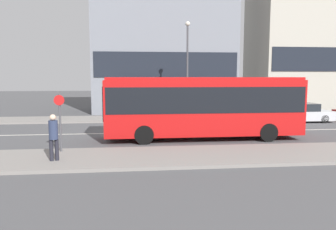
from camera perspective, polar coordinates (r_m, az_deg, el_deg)
name	(u,v)px	position (r m, az deg, el deg)	size (l,w,h in m)	color
ground_plane	(137,133)	(19.68, -5.35, -3.13)	(120.00, 120.00, 0.00)	#4F4F51
sidewalk_near	(140,157)	(13.55, -4.95, -7.36)	(44.00, 3.50, 0.13)	gray
sidewalk_far	(136,119)	(25.86, -5.56, -0.63)	(44.00, 3.50, 0.13)	gray
lane_centerline	(137,133)	(19.68, -5.35, -3.12)	(41.80, 0.16, 0.01)	silver
apartment_block_left_tower	(163,28)	(32.45, -0.80, 14.91)	(13.20, 6.25, 15.97)	gray
apartment_block_right_tower	(323,21)	(38.19, 25.41, 14.55)	(14.24, 7.04, 17.96)	#B7B2A3
city_bus	(203,104)	(17.59, 6.12, 1.96)	(10.39, 2.46, 3.32)	red
parked_car_0	(300,113)	(26.25, 22.08, 0.31)	(4.44, 1.82, 1.38)	silver
pedestrian_near_stop	(53,134)	(13.28, -19.32, -3.19)	(0.34, 0.34, 1.80)	#23232D
bus_stop_sign	(60,118)	(14.76, -18.30, -0.46)	(0.44, 0.12, 2.50)	#4C4C51
street_lamp	(187,61)	(24.91, 3.40, 9.44)	(0.36, 0.36, 7.29)	#4C4C51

